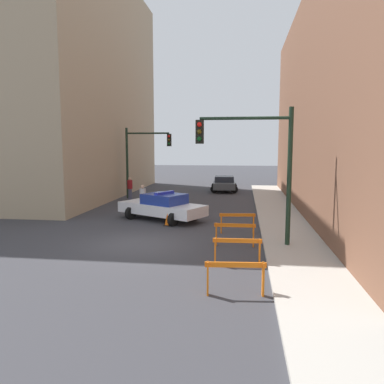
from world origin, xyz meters
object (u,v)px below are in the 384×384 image
object	(u,v)px
pedestrian_corner	(130,188)
barrier_mid	(237,247)
pedestrian_crossing	(143,199)
barrier_back	(235,231)
parked_car_near	(224,183)
traffic_light_far	(141,152)
police_car	(162,206)
traffic_light_near	(258,155)
barrier_corner	(237,220)
traffic_cone	(168,219)
barrier_front	(235,273)

from	to	relation	value
pedestrian_corner	barrier_mid	distance (m)	15.96
pedestrian_crossing	barrier_back	size ratio (longest dim) A/B	1.04
pedestrian_corner	barrier_back	world-z (taller)	pedestrian_corner
parked_car_near	barrier_back	bearing A→B (deg)	-88.73
traffic_light_far	pedestrian_corner	xyz separation A→B (m)	(-0.56, -1.14, -2.54)
police_car	pedestrian_corner	world-z (taller)	pedestrian_corner
pedestrian_corner	barrier_mid	size ratio (longest dim) A/B	1.04
barrier_back	pedestrian_corner	bearing A→B (deg)	123.97
pedestrian_corner	parked_car_near	bearing A→B (deg)	-94.70
barrier_back	police_car	bearing A→B (deg)	129.60
barrier_back	pedestrian_crossing	bearing A→B (deg)	129.98
traffic_light_far	barrier_back	distance (m)	14.82
pedestrian_corner	barrier_back	size ratio (longest dim) A/B	1.04
parked_car_near	pedestrian_crossing	bearing A→B (deg)	-113.04
traffic_light_near	barrier_corner	size ratio (longest dim) A/B	3.26
parked_car_near	barrier_corner	world-z (taller)	parked_car_near
pedestrian_crossing	barrier_back	distance (m)	8.47
parked_car_near	barrier_back	xyz separation A→B (m)	(1.32, -17.78, -0.06)
parked_car_near	barrier_corner	distance (m)	15.63
police_car	pedestrian_corner	xyz separation A→B (m)	(-3.86, 6.81, 0.14)
police_car	pedestrian_crossing	distance (m)	2.36
traffic_light_far	pedestrian_corner	bearing A→B (deg)	-116.41
police_car	traffic_cone	size ratio (longest dim) A/B	7.65
barrier_front	barrier_corner	size ratio (longest dim) A/B	1.00
traffic_light_near	barrier_back	size ratio (longest dim) A/B	3.25
pedestrian_crossing	traffic_cone	distance (m)	3.78
parked_car_near	barrier_mid	distance (m)	20.19
pedestrian_corner	barrier_corner	size ratio (longest dim) A/B	1.04
police_car	barrier_corner	world-z (taller)	police_car
police_car	traffic_light_near	bearing A→B (deg)	-106.19
police_car	traffic_light_far	bearing A→B (deg)	50.82
traffic_cone	pedestrian_corner	bearing A→B (deg)	118.44
pedestrian_corner	barrier_corner	xyz separation A→B (m)	(7.82, -9.31, -0.24)
traffic_cone	barrier_corner	bearing A→B (deg)	-19.04
barrier_corner	barrier_front	bearing A→B (deg)	-89.48
police_car	barrier_corner	xyz separation A→B (m)	(3.96, -2.50, -0.11)
traffic_light_far	police_car	distance (m)	9.01
parked_car_near	pedestrian_crossing	world-z (taller)	pedestrian_crossing
traffic_light_far	barrier_corner	xyz separation A→B (m)	(7.26, -10.45, -2.78)
barrier_front	traffic_cone	size ratio (longest dim) A/B	2.44
pedestrian_crossing	barrier_corner	bearing A→B (deg)	-170.04
pedestrian_crossing	pedestrian_corner	bearing A→B (deg)	-17.38
traffic_light_far	parked_car_near	world-z (taller)	traffic_light_far
parked_car_near	traffic_light_far	bearing A→B (deg)	-141.87
barrier_mid	barrier_back	distance (m)	2.36
traffic_light_far	traffic_light_near	bearing A→B (deg)	-57.46
pedestrian_crossing	traffic_cone	xyz separation A→B (m)	(2.08, -3.10, -0.54)
traffic_light_near	barrier_back	distance (m)	3.03
traffic_light_far	parked_car_near	bearing A→B (deg)	41.09
barrier_front	barrier_mid	world-z (taller)	same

